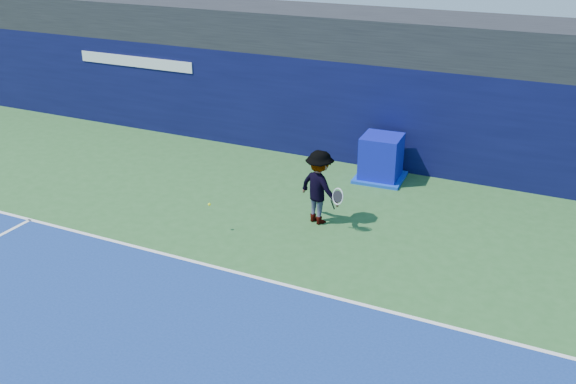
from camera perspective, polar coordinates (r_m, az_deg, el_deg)
name	(u,v)px	position (r m, az deg, el deg)	size (l,w,h in m)	color
ground	(111,342)	(11.90, -15.42, -12.77)	(80.00, 80.00, 0.00)	#2C5F2A
baseline	(204,264)	(13.87, -7.46, -6.38)	(24.00, 0.10, 0.01)	white
stadium_band	(351,32)	(19.94, 5.58, 13.98)	(36.00, 3.00, 1.20)	black
back_wall_assembly	(336,108)	(19.49, 4.29, 7.46)	(36.00, 1.03, 3.00)	#090B34
equipment_cart	(381,160)	(18.06, 8.26, 2.87)	(1.40, 1.40, 1.27)	#0B11A4
tennis_player	(319,187)	(15.23, 2.80, 0.43)	(1.43, 1.07, 1.82)	white
tennis_ball	(209,204)	(14.92, -7.00, -1.10)	(0.07, 0.07, 0.07)	#C7D617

